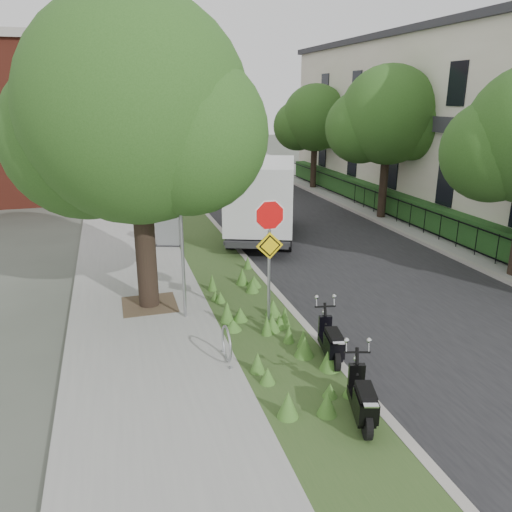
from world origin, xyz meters
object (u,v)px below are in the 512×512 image
at_px(box_truck, 262,196).
at_px(utility_cabinet, 169,229).
at_px(sign_assembly, 269,239).
at_px(scooter_near, 363,404).
at_px(scooter_far, 331,345).

distance_m(box_truck, utility_cabinet, 3.78).
xyz_separation_m(sign_assembly, utility_cabinet, (-1.40, 7.65, -1.61)).
bearing_deg(sign_assembly, scooter_near, -84.14).
bearing_deg(utility_cabinet, scooter_near, -81.14).
height_order(sign_assembly, scooter_far, sign_assembly).
xyz_separation_m(sign_assembly, box_truck, (2.24, 7.83, -0.61)).
relative_size(scooter_near, scooter_far, 1.01).
distance_m(scooter_near, scooter_far, 2.08).
height_order(box_truck, utility_cabinet, box_truck).
bearing_deg(box_truck, sign_assembly, -105.95).
bearing_deg(scooter_near, utility_cabinet, 98.86).
bearing_deg(utility_cabinet, sign_assembly, -79.63).
bearing_deg(scooter_near, sign_assembly, 95.86).
relative_size(sign_assembly, utility_cabinet, 2.58).
height_order(scooter_far, utility_cabinet, utility_cabinet).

